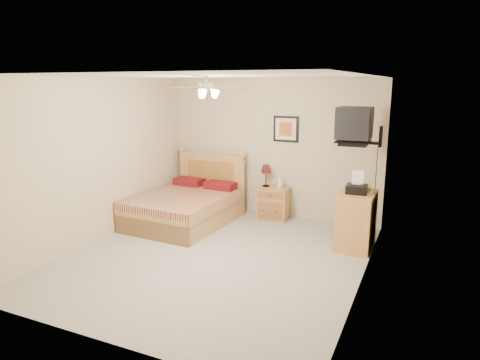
% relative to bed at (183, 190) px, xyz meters
% --- Properties ---
extents(floor, '(4.50, 4.50, 0.00)m').
position_rel_bed_xyz_m(floor, '(1.20, -1.12, -0.61)').
color(floor, gray).
rests_on(floor, ground).
extents(ceiling, '(4.00, 4.50, 0.04)m').
position_rel_bed_xyz_m(ceiling, '(1.20, -1.12, 1.89)').
color(ceiling, white).
rests_on(ceiling, ground).
extents(wall_back, '(4.00, 0.04, 2.50)m').
position_rel_bed_xyz_m(wall_back, '(1.20, 1.13, 0.64)').
color(wall_back, '#C6B392').
rests_on(wall_back, ground).
extents(wall_front, '(4.00, 0.04, 2.50)m').
position_rel_bed_xyz_m(wall_front, '(1.20, -3.37, 0.64)').
color(wall_front, '#C6B392').
rests_on(wall_front, ground).
extents(wall_left, '(0.04, 4.50, 2.50)m').
position_rel_bed_xyz_m(wall_left, '(-0.80, -1.12, 0.64)').
color(wall_left, '#C6B392').
rests_on(wall_left, ground).
extents(wall_right, '(0.04, 4.50, 2.50)m').
position_rel_bed_xyz_m(wall_right, '(3.20, -1.12, 0.64)').
color(wall_right, '#C6B392').
rests_on(wall_right, ground).
extents(bed, '(1.53, 1.96, 1.22)m').
position_rel_bed_xyz_m(bed, '(0.00, 0.00, 0.00)').
color(bed, '#C3814C').
rests_on(bed, ground).
extents(nightstand, '(0.56, 0.43, 0.58)m').
position_rel_bed_xyz_m(nightstand, '(1.34, 0.88, -0.32)').
color(nightstand, '#9E713D').
rests_on(nightstand, ground).
extents(table_lamp, '(0.25, 0.25, 0.40)m').
position_rel_bed_xyz_m(table_lamp, '(1.17, 0.94, 0.17)').
color(table_lamp, '#54101B').
rests_on(table_lamp, nightstand).
extents(lotion_bottle, '(0.11, 0.11, 0.24)m').
position_rel_bed_xyz_m(lotion_bottle, '(1.45, 0.91, 0.08)').
color(lotion_bottle, white).
rests_on(lotion_bottle, nightstand).
extents(framed_picture, '(0.46, 0.04, 0.46)m').
position_rel_bed_xyz_m(framed_picture, '(1.47, 1.11, 1.01)').
color(framed_picture, black).
rests_on(framed_picture, wall_back).
extents(dresser, '(0.51, 0.73, 0.85)m').
position_rel_bed_xyz_m(dresser, '(2.93, 0.08, -0.19)').
color(dresser, '#C3844D').
rests_on(dresser, ground).
extents(fax_machine, '(0.32, 0.34, 0.32)m').
position_rel_bed_xyz_m(fax_machine, '(2.92, 0.05, 0.39)').
color(fax_machine, black).
rests_on(fax_machine, dresser).
extents(magazine_lower, '(0.21, 0.27, 0.02)m').
position_rel_bed_xyz_m(magazine_lower, '(2.88, 0.32, 0.25)').
color(magazine_lower, '#BBB19A').
rests_on(magazine_lower, dresser).
extents(magazine_upper, '(0.25, 0.31, 0.02)m').
position_rel_bed_xyz_m(magazine_upper, '(2.87, 0.35, 0.27)').
color(magazine_upper, gray).
rests_on(magazine_upper, magazine_lower).
extents(wall_tv, '(0.56, 0.46, 0.58)m').
position_rel_bed_xyz_m(wall_tv, '(2.95, 0.22, 1.20)').
color(wall_tv, black).
rests_on(wall_tv, wall_right).
extents(ceiling_fan, '(1.14, 1.14, 0.28)m').
position_rel_bed_xyz_m(ceiling_fan, '(1.20, -1.32, 1.75)').
color(ceiling_fan, silver).
rests_on(ceiling_fan, ceiling).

